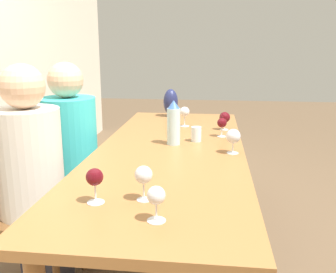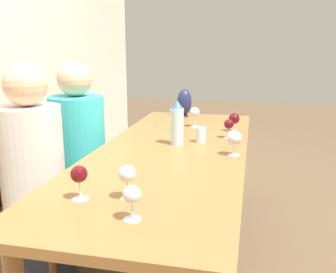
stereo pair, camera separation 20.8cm
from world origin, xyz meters
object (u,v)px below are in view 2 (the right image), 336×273
at_px(wine_glass_5, 234,138).
at_px(person_far, 80,146).
at_px(wine_glass_1, 127,174).
at_px(vase, 184,102).
at_px(wine_glass_0, 195,113).
at_px(person_near, 35,170).
at_px(water_tumbler, 201,135).
at_px(wine_glass_2, 234,119).
at_px(wine_glass_6, 79,175).
at_px(wine_glass_3, 132,196).
at_px(wine_glass_4, 229,125).
at_px(chair_far, 70,166).
at_px(water_bottle, 177,123).
at_px(chair_near, 23,197).

distance_m(wine_glass_5, person_far, 1.08).
bearing_deg(wine_glass_5, wine_glass_1, 151.71).
relative_size(vase, wine_glass_0, 1.58).
xyz_separation_m(wine_glass_1, person_near, (0.39, 0.66, -0.16)).
xyz_separation_m(water_tumbler, person_far, (-0.01, 0.82, -0.12)).
relative_size(wine_glass_2, wine_glass_6, 0.93).
xyz_separation_m(wine_glass_1, wine_glass_3, (-0.17, -0.08, -0.01)).
relative_size(wine_glass_4, wine_glass_5, 0.90).
height_order(wine_glass_5, chair_far, chair_far).
bearing_deg(wine_glass_4, water_bottle, 128.22).
distance_m(water_bottle, wine_glass_2, 0.55).
bearing_deg(chair_near, person_far, -9.16).
relative_size(water_bottle, wine_glass_6, 1.95).
xyz_separation_m(wine_glass_0, person_near, (-0.99, 0.72, -0.17)).
bearing_deg(chair_near, wine_glass_4, -56.86).
height_order(vase, chair_near, vase).
xyz_separation_m(wine_glass_0, wine_glass_1, (-1.39, 0.05, -0.00)).
relative_size(water_tumbler, chair_near, 0.10).
bearing_deg(chair_near, wine_glass_1, -117.61).
bearing_deg(chair_far, vase, -38.34).
xyz_separation_m(water_tumbler, chair_near, (-0.56, 0.91, -0.27)).
xyz_separation_m(wine_glass_4, person_far, (-0.15, 0.99, -0.17)).
xyz_separation_m(water_tumbler, wine_glass_6, (-1.00, 0.34, 0.05)).
height_order(wine_glass_0, wine_glass_1, wine_glass_0).
relative_size(wine_glass_1, chair_far, 0.15).
distance_m(wine_glass_2, chair_near, 1.46).
xyz_separation_m(water_bottle, wine_glass_3, (-1.03, -0.05, -0.04)).
distance_m(wine_glass_5, chair_far, 1.20).
bearing_deg(chair_far, water_tumbler, -89.65).
distance_m(vase, wine_glass_2, 0.65).
bearing_deg(person_near, wine_glass_0, -35.76).
distance_m(water_tumbler, vase, 0.86).
xyz_separation_m(vase, wine_glass_3, (-1.94, -0.17, -0.03)).
distance_m(person_near, person_far, 0.55).
distance_m(wine_glass_6, person_near, 0.67).
distance_m(water_bottle, person_far, 0.72).
distance_m(wine_glass_0, wine_glass_5, 0.76).
xyz_separation_m(vase, person_near, (-1.38, 0.57, -0.18)).
bearing_deg(wine_glass_6, person_far, 25.84).
bearing_deg(wine_glass_3, person_near, 52.61).
relative_size(wine_glass_1, wine_glass_5, 1.01).
xyz_separation_m(water_bottle, person_near, (-0.47, 0.69, -0.19)).
xyz_separation_m(wine_glass_3, chair_near, (0.56, 0.83, -0.32)).
relative_size(water_bottle, wine_glass_2, 2.10).
bearing_deg(person_far, wine_glass_0, -58.16).
distance_m(water_tumbler, wine_glass_3, 1.12).
bearing_deg(wine_glass_2, water_bottle, 143.96).
distance_m(wine_glass_0, chair_near, 1.32).
bearing_deg(water_bottle, wine_glass_1, 178.24).
distance_m(water_tumbler, person_far, 0.83).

